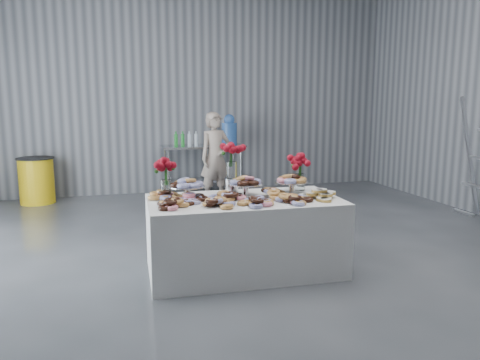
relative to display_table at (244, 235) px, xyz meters
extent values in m
plane|color=#33363A|center=(0.09, -0.12, -0.38)|extent=(9.00, 9.00, 0.00)
cube|color=gray|center=(0.09, 4.38, 1.62)|extent=(8.00, 0.04, 4.00)
cube|color=silver|center=(0.00, 0.00, 0.00)|extent=(1.94, 1.08, 0.75)
cube|color=silver|center=(0.39, 3.98, 0.51)|extent=(1.50, 0.60, 0.04)
cube|color=silver|center=(0.39, 3.98, -0.12)|extent=(1.40, 0.55, 0.03)
cylinder|color=silver|center=(-0.26, 3.73, 0.05)|extent=(0.04, 0.04, 0.86)
cylinder|color=silver|center=(1.04, 3.73, 0.05)|extent=(0.04, 0.04, 0.86)
cylinder|color=silver|center=(-0.26, 4.23, 0.05)|extent=(0.04, 0.04, 0.86)
cylinder|color=silver|center=(1.04, 4.23, 0.05)|extent=(0.04, 0.04, 0.86)
cylinder|color=silver|center=(-0.54, 0.17, 0.44)|extent=(0.06, 0.06, 0.12)
cylinder|color=silver|center=(-0.54, 0.17, 0.50)|extent=(0.36, 0.36, 0.01)
cylinder|color=silver|center=(0.06, 0.15, 0.44)|extent=(0.06, 0.06, 0.12)
cylinder|color=silver|center=(0.06, 0.15, 0.50)|extent=(0.36, 0.36, 0.01)
cylinder|color=silver|center=(0.56, 0.13, 0.44)|extent=(0.06, 0.06, 0.12)
cylinder|color=silver|center=(0.56, 0.13, 0.50)|extent=(0.36, 0.36, 0.01)
cylinder|color=white|center=(-0.74, 0.28, 0.46)|extent=(0.11, 0.11, 0.18)
cylinder|color=#1E5919|center=(-0.74, 0.28, 0.59)|extent=(0.04, 0.04, 0.18)
cylinder|color=white|center=(0.71, 0.27, 0.46)|extent=(0.11, 0.11, 0.18)
cylinder|color=#1E5919|center=(0.71, 0.27, 0.59)|extent=(0.04, 0.04, 0.18)
cylinder|color=silver|center=(-0.04, 0.35, 0.45)|extent=(0.14, 0.14, 0.15)
cylinder|color=white|center=(-0.04, 0.35, 0.61)|extent=(0.11, 0.11, 0.18)
cylinder|color=#1E5919|center=(-0.04, 0.35, 0.75)|extent=(0.04, 0.04, 0.18)
cylinder|color=#3B72CA|center=(0.89, 3.98, 0.73)|extent=(0.28, 0.28, 0.40)
sphere|color=#3B72CA|center=(0.89, 3.98, 0.98)|extent=(0.20, 0.20, 0.20)
imported|color=#CC8C93|center=(0.44, 3.18, 0.39)|extent=(0.63, 0.49, 1.52)
cylinder|color=yellow|center=(-2.44, 3.98, 0.00)|extent=(0.56, 0.56, 0.75)
cylinder|color=black|center=(-2.44, 3.98, 0.38)|extent=(0.60, 0.60, 0.02)
camera|label=1|loc=(-1.30, -4.36, 1.36)|focal=35.00mm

